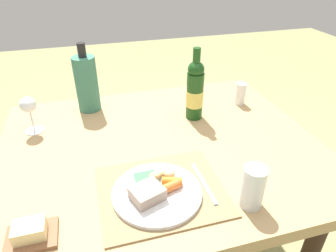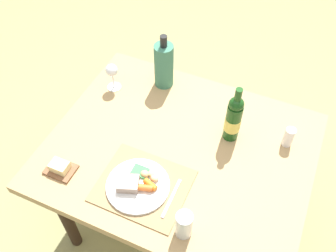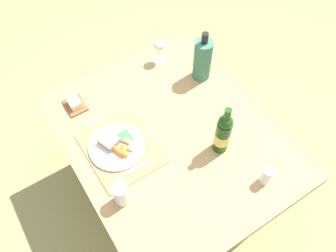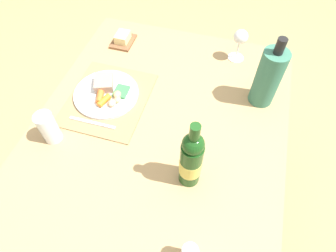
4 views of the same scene
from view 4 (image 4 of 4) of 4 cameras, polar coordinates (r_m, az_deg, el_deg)
name	(u,v)px [view 4 (image 4 of 4)]	position (r m, az deg, el deg)	size (l,w,h in m)	color
ground_plane	(163,195)	(1.78, -1.09, -13.60)	(8.00, 8.00, 0.00)	#93935E
dining_table	(160,136)	(1.21, -1.56, -1.98)	(1.21, 0.98, 0.73)	tan
placemat	(108,99)	(1.24, -11.80, 5.31)	(0.38, 0.33, 0.01)	#987B52
dinner_plate	(107,92)	(1.25, -12.11, 6.58)	(0.27, 0.27, 0.05)	silver
knife	(92,123)	(1.17, -14.81, 0.67)	(0.01, 0.19, 0.01)	silver
butter_dish	(123,39)	(1.50, -8.96, 16.70)	(0.13, 0.10, 0.05)	brown
water_tumbler	(49,129)	(1.14, -22.53, -0.53)	(0.07, 0.07, 0.13)	silver
wine_glass	(240,39)	(1.37, 14.19, 16.47)	(0.07, 0.07, 0.15)	white
cooler_bottle	(268,77)	(1.19, 19.27, 9.11)	(0.10, 0.10, 0.31)	#39765E
wine_bottle	(191,160)	(0.91, 4.62, -6.74)	(0.07, 0.07, 0.31)	#194717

